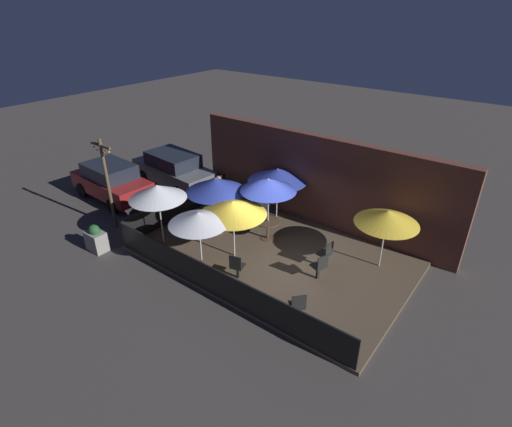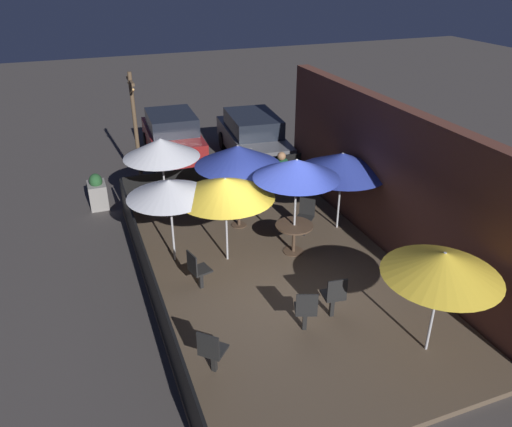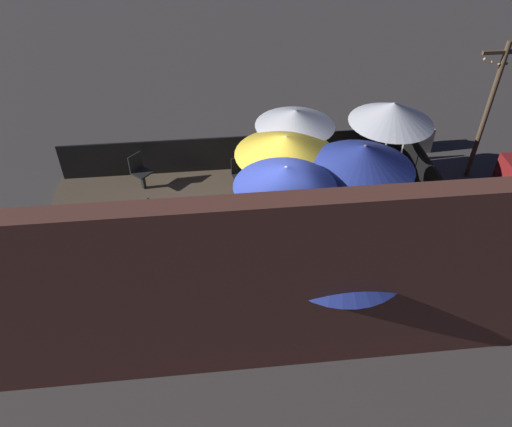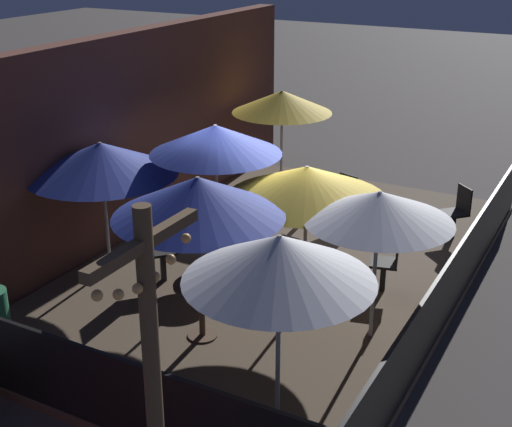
# 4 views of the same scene
# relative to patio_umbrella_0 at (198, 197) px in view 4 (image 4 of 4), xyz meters

# --- Properties ---
(ground_plane) EXTENTS (60.00, 60.00, 0.00)m
(ground_plane) POSITION_rel_patio_umbrella_0_xyz_m (2.41, 0.05, -2.07)
(ground_plane) COLOR #423D3A
(patio_deck) EXTENTS (9.03, 5.60, 0.12)m
(patio_deck) POSITION_rel_patio_umbrella_0_xyz_m (2.41, 0.05, -2.01)
(patio_deck) COLOR brown
(patio_deck) RESTS_ON ground_plane
(building_wall) EXTENTS (10.63, 0.36, 3.54)m
(building_wall) POSITION_rel_patio_umbrella_0_xyz_m (2.41, 3.08, -0.30)
(building_wall) COLOR brown
(building_wall) RESTS_ON ground_plane
(fence_front) EXTENTS (8.83, 0.05, 0.95)m
(fence_front) POSITION_rel_patio_umbrella_0_xyz_m (2.41, -2.71, -1.48)
(fence_front) COLOR black
(fence_front) RESTS_ON patio_deck
(fence_side_left) EXTENTS (0.05, 5.40, 0.95)m
(fence_side_left) POSITION_rel_patio_umbrella_0_xyz_m (-2.06, 0.05, -1.48)
(fence_side_left) COLOR black
(fence_side_left) RESTS_ON patio_deck
(patio_umbrella_0) EXTENTS (2.15, 2.15, 2.21)m
(patio_umbrella_0) POSITION_rel_patio_umbrella_0_xyz_m (0.00, 0.00, 0.00)
(patio_umbrella_0) COLOR #B2B2B7
(patio_umbrella_0) RESTS_ON patio_deck
(patio_umbrella_1) EXTENTS (1.95, 1.95, 2.36)m
(patio_umbrella_1) POSITION_rel_patio_umbrella_0_xyz_m (1.71, 0.79, 0.18)
(patio_umbrella_1) COLOR #B2B2B7
(patio_umbrella_1) RESTS_ON patio_deck
(patio_umbrella_2) EXTENTS (1.87, 1.87, 2.02)m
(patio_umbrella_2) POSITION_rel_patio_umbrella_0_xyz_m (1.06, -1.94, -0.13)
(patio_umbrella_2) COLOR #B2B2B7
(patio_umbrella_2) RESTS_ON patio_deck
(patio_umbrella_3) EXTENTS (1.96, 1.96, 2.23)m
(patio_umbrella_3) POSITION_rel_patio_umbrella_0_xyz_m (-1.13, -1.67, 0.03)
(patio_umbrella_3) COLOR #B2B2B7
(patio_umbrella_3) RESTS_ON patio_deck
(patio_umbrella_4) EXTENTS (2.19, 2.19, 2.05)m
(patio_umbrella_4) POSITION_rel_patio_umbrella_0_xyz_m (1.46, -0.79, -0.13)
(patio_umbrella_4) COLOR #B2B2B7
(patio_umbrella_4) RESTS_ON patio_deck
(patio_umbrella_5) EXTENTS (2.29, 2.29, 2.06)m
(patio_umbrella_5) POSITION_rel_patio_umbrella_0_xyz_m (1.01, 2.36, -0.15)
(patio_umbrella_5) COLOR #B2B2B7
(patio_umbrella_5) RESTS_ON patio_deck
(patio_umbrella_6) EXTENTS (1.99, 1.99, 2.04)m
(patio_umbrella_6) POSITION_rel_patio_umbrella_0_xyz_m (5.61, 1.64, -0.14)
(patio_umbrella_6) COLOR #B2B2B7
(patio_umbrella_6) RESTS_ON patio_deck
(dining_table_0) EXTENTS (0.72, 0.72, 0.76)m
(dining_table_0) POSITION_rel_patio_umbrella_0_xyz_m (0.00, 0.00, -1.36)
(dining_table_0) COLOR #4C3828
(dining_table_0) RESTS_ON patio_deck
(dining_table_1) EXTENTS (0.89, 0.89, 0.73)m
(dining_table_1) POSITION_rel_patio_umbrella_0_xyz_m (1.71, 0.79, -1.37)
(dining_table_1) COLOR #4C3828
(dining_table_1) RESTS_ON patio_deck
(patio_chair_0) EXTENTS (0.57, 0.57, 0.92)m
(patio_chair_0) POSITION_rel_patio_umbrella_0_xyz_m (4.81, -2.13, -1.45)
(patio_chair_0) COLOR black
(patio_chair_0) RESTS_ON patio_deck
(patio_chair_1) EXTENTS (0.49, 0.49, 0.91)m
(patio_chair_1) POSITION_rel_patio_umbrella_0_xyz_m (2.36, -1.73, -1.46)
(patio_chair_1) COLOR black
(patio_chair_1) RESTS_ON patio_deck
(patio_chair_2) EXTENTS (0.45, 0.45, 0.96)m
(patio_chair_2) POSITION_rel_patio_umbrella_0_xyz_m (4.23, 0.48, -1.42)
(patio_chair_2) COLOR black
(patio_chair_2) RESTS_ON patio_deck
(patio_chair_3) EXTENTS (0.51, 0.51, 0.93)m
(patio_chair_3) POSITION_rel_patio_umbrella_0_xyz_m (4.40, -0.20, -1.44)
(patio_chair_3) COLOR black
(patio_chair_3) RESTS_ON patio_deck
(patio_chair_4) EXTENTS (0.57, 0.57, 0.95)m
(patio_chair_4) POSITION_rel_patio_umbrella_0_xyz_m (1.03, 1.42, -1.43)
(patio_chair_4) COLOR black
(patio_chair_4) RESTS_ON patio_deck
(light_post) EXTENTS (1.10, 0.12, 3.56)m
(light_post) POSITION_rel_patio_umbrella_0_xyz_m (-3.60, -1.95, -0.07)
(light_post) COLOR brown
(light_post) RESTS_ON ground_plane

